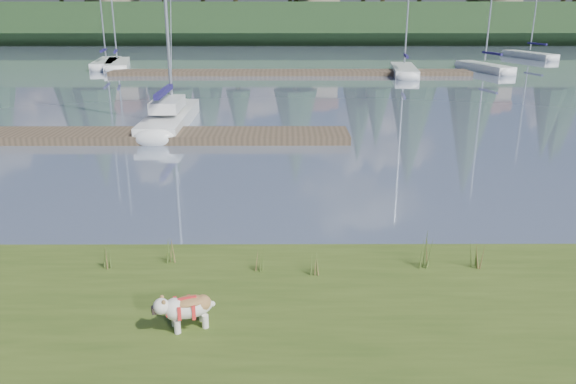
{
  "coord_description": "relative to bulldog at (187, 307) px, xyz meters",
  "views": [
    {
      "loc": [
        1.69,
        -11.45,
        4.71
      ],
      "look_at": [
        1.73,
        -0.5,
        1.08
      ],
      "focal_mm": 35.0,
      "sensor_mm": 36.0,
      "label": 1
    }
  ],
  "objects": [
    {
      "name": "bulldog",
      "position": [
        0.0,
        0.0,
        0.0
      ],
      "size": [
        0.88,
        0.56,
        0.52
      ],
      "rotation": [
        0.0,
        0.0,
        3.5
      ],
      "color": "silver",
      "rests_on": "bank"
    },
    {
      "name": "sailboat_bg_5",
      "position": [
        24.59,
        48.66,
        -0.35
      ],
      "size": [
        3.32,
        7.5,
        10.61
      ],
      "rotation": [
        0.0,
        0.0,
        1.83
      ],
      "color": "silver",
      "rests_on": "ground"
    },
    {
      "name": "sailboat_bg_1",
      "position": [
        -12.34,
        39.81,
        -0.35
      ],
      "size": [
        3.61,
        8.71,
        12.69
      ],
      "rotation": [
        0.0,
        0.0,
        1.8
      ],
      "color": "silver",
      "rests_on": "ground"
    },
    {
      "name": "sailboat_bg_0",
      "position": [
        -13.45,
        40.72,
        -0.35
      ],
      "size": [
        2.88,
        8.28,
        11.77
      ],
      "rotation": [
        0.0,
        0.0,
        1.73
      ],
      "color": "silver",
      "rests_on": "ground"
    },
    {
      "name": "weed_2",
      "position": [
        3.86,
        1.96,
        -0.01
      ],
      "size": [
        0.17,
        0.14,
        0.76
      ],
      "color": "#475B23",
      "rests_on": "bank"
    },
    {
      "name": "sailboat_bg_4",
      "position": [
        16.45,
        37.26,
        -0.35
      ],
      "size": [
        2.95,
        7.12,
        10.42
      ],
      "rotation": [
        0.0,
        0.0,
        1.8
      ],
      "color": "silver",
      "rests_on": "ground"
    },
    {
      "name": "weed_4",
      "position": [
        1.86,
        1.7,
        -0.15
      ],
      "size": [
        0.17,
        0.14,
        0.43
      ],
      "color": "#475B23",
      "rests_on": "bank"
    },
    {
      "name": "ridge",
      "position": [
        -0.29,
        77.44,
        1.82
      ],
      "size": [
        200.0,
        20.0,
        5.0
      ],
      "primitive_type": "cube",
      "color": "#1B3017",
      "rests_on": "ground"
    },
    {
      "name": "ground",
      "position": [
        -0.29,
        34.44,
        -0.68
      ],
      "size": [
        200.0,
        200.0,
        0.0
      ],
      "primitive_type": "plane",
      "color": "slate",
      "rests_on": "ground"
    },
    {
      "name": "dock_near",
      "position": [
        -4.29,
        13.44,
        -0.53
      ],
      "size": [
        16.0,
        2.0,
        0.3
      ],
      "primitive_type": "cube",
      "color": "#4C3D2C",
      "rests_on": "ground"
    },
    {
      "name": "sailboat_bg_3",
      "position": [
        10.1,
        35.27,
        -0.35
      ],
      "size": [
        2.56,
        8.16,
        11.79
      ],
      "rotation": [
        0.0,
        0.0,
        1.45
      ],
      "color": "silver",
      "rests_on": "ground"
    },
    {
      "name": "weed_1",
      "position": [
        0.91,
        1.79,
        -0.12
      ],
      "size": [
        0.17,
        0.14,
        0.48
      ],
      "color": "#475B23",
      "rests_on": "bank"
    },
    {
      "name": "mud_lip",
      "position": [
        -0.29,
        2.84,
        -0.61
      ],
      "size": [
        60.0,
        0.5,
        0.14
      ],
      "primitive_type": "cube",
      "color": "#33281C",
      "rests_on": "ground"
    },
    {
      "name": "dock_far",
      "position": [
        1.71,
        34.44,
        -0.53
      ],
      "size": [
        26.0,
        2.2,
        0.3
      ],
      "primitive_type": "cube",
      "color": "#4C3D2C",
      "rests_on": "ground"
    },
    {
      "name": "weed_5",
      "position": [
        4.71,
        1.91,
        -0.07
      ],
      "size": [
        0.17,
        0.14,
        0.62
      ],
      "color": "#475B23",
      "rests_on": "bank"
    },
    {
      "name": "sailboat_main",
      "position": [
        -3.42,
        16.6,
        -0.25
      ],
      "size": [
        1.71,
        7.78,
        11.25
      ],
      "rotation": [
        0.0,
        0.0,
        1.59
      ],
      "color": "silver",
      "rests_on": "ground"
    },
    {
      "name": "weed_0",
      "position": [
        -0.65,
        2.12,
        -0.12
      ],
      "size": [
        0.17,
        0.14,
        0.5
      ],
      "color": "#475B23",
      "rests_on": "bank"
    },
    {
      "name": "weed_3",
      "position": [
        -1.69,
        1.91,
        -0.11
      ],
      "size": [
        0.17,
        0.14,
        0.5
      ],
      "color": "#475B23",
      "rests_on": "bank"
    }
  ]
}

